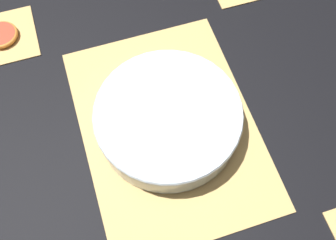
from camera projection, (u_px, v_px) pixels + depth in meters
The scene contains 5 objects.
ground_plane at pixel (168, 127), 0.83m from camera, with size 6.00×6.00×0.00m, color black.
bamboo_mat_center at pixel (168, 126), 0.83m from camera, with size 0.50×0.36×0.01m.
coaster_mat_far_right at pixel (3, 37), 0.93m from camera, with size 0.16×0.16×0.01m.
fruit_salad_bowl at pixel (168, 118), 0.80m from camera, with size 0.30×0.30×0.07m.
grapefruit_slice at pixel (1, 35), 0.93m from camera, with size 0.08×0.08×0.01m.
Camera 1 is at (-0.34, 0.11, 0.76)m, focal length 42.00 mm.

